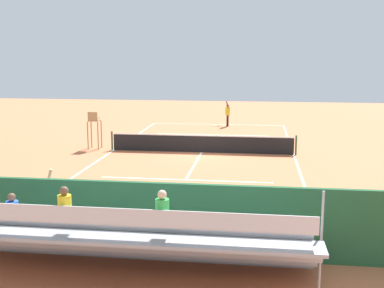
{
  "coord_description": "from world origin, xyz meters",
  "views": [
    {
      "loc": [
        -3.0,
        26.22,
        5.33
      ],
      "look_at": [
        0.0,
        4.0,
        1.2
      ],
      "focal_mm": 45.62,
      "sensor_mm": 36.0,
      "label": 1
    }
  ],
  "objects": [
    {
      "name": "courtside_bench",
      "position": [
        -3.39,
        13.27,
        0.56
      ],
      "size": [
        1.8,
        0.4,
        0.93
      ],
      "color": "#9E754C",
      "rests_on": "ground"
    },
    {
      "name": "backdrop_wall",
      "position": [
        0.0,
        14.0,
        1.0
      ],
      "size": [
        18.0,
        0.16,
        2.0
      ],
      "primitive_type": "cube",
      "color": "#235633",
      "rests_on": "ground"
    },
    {
      "name": "tennis_player",
      "position": [
        -0.79,
        -10.09,
        1.02
      ],
      "size": [
        0.38,
        0.54,
        1.93
      ],
      "color": "black",
      "rests_on": "ground"
    },
    {
      "name": "bleacher_stand",
      "position": [
        0.17,
        15.4,
        0.94
      ],
      "size": [
        9.06,
        2.4,
        2.48
      ],
      "color": "#9EA0A5",
      "rests_on": "ground"
    },
    {
      "name": "ground_plane",
      "position": [
        0.0,
        0.0,
        0.0
      ],
      "size": [
        60.0,
        60.0,
        0.0
      ],
      "primitive_type": "plane",
      "color": "#CC7047"
    },
    {
      "name": "tennis_racket",
      "position": [
        0.12,
        -10.07,
        0.01
      ],
      "size": [
        0.59,
        0.38,
        0.03
      ],
      "color": "black",
      "rests_on": "ground"
    },
    {
      "name": "tennis_net",
      "position": [
        0.0,
        0.0,
        0.5
      ],
      "size": [
        10.3,
        0.1,
        1.07
      ],
      "color": "black",
      "rests_on": "ground"
    },
    {
      "name": "equipment_bag",
      "position": [
        -1.27,
        13.4,
        0.18
      ],
      "size": [
        0.9,
        0.36,
        0.36
      ],
      "primitive_type": "cube",
      "color": "#334C8C",
      "rests_on": "ground"
    },
    {
      "name": "line_judge",
      "position": [
        3.21,
        12.81,
        1.02
      ],
      "size": [
        0.38,
        0.54,
        1.93
      ],
      "color": "#232328",
      "rests_on": "ground"
    },
    {
      "name": "tennis_ball_near",
      "position": [
        -1.5,
        -8.7,
        0.03
      ],
      "size": [
        0.07,
        0.07,
        0.07
      ],
      "primitive_type": "sphere",
      "color": "#CCDB33",
      "rests_on": "ground"
    },
    {
      "name": "umpire_chair",
      "position": [
        6.2,
        -0.22,
        1.31
      ],
      "size": [
        0.67,
        0.67,
        2.14
      ],
      "color": "#A88456",
      "rests_on": "ground"
    },
    {
      "name": "court_line_markings",
      "position": [
        0.0,
        -0.04,
        0.0
      ],
      "size": [
        10.1,
        22.2,
        0.01
      ],
      "color": "white",
      "rests_on": "ground"
    }
  ]
}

